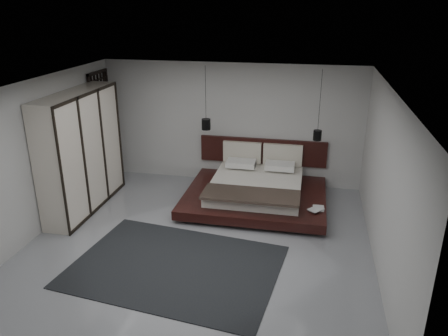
% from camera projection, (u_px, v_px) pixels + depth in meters
% --- Properties ---
extents(floor, '(6.00, 6.00, 0.00)m').
position_uv_depth(floor, '(200.00, 242.00, 7.84)').
color(floor, gray).
rests_on(floor, ground).
extents(ceiling, '(6.00, 6.00, 0.00)m').
position_uv_depth(ceiling, '(196.00, 87.00, 6.84)').
color(ceiling, white).
rests_on(ceiling, wall_back).
extents(wall_back, '(6.00, 0.00, 6.00)m').
position_uv_depth(wall_back, '(231.00, 124.00, 10.09)').
color(wall_back, '#B2B2B0').
rests_on(wall_back, floor).
extents(wall_front, '(6.00, 0.00, 6.00)m').
position_uv_depth(wall_front, '(126.00, 270.00, 4.60)').
color(wall_front, '#B2B2B0').
rests_on(wall_front, floor).
extents(wall_left, '(0.00, 6.00, 6.00)m').
position_uv_depth(wall_left, '(38.00, 158.00, 7.90)').
color(wall_left, '#B2B2B0').
rests_on(wall_left, floor).
extents(wall_right, '(0.00, 6.00, 6.00)m').
position_uv_depth(wall_right, '(385.00, 184.00, 6.78)').
color(wall_right, '#B2B2B0').
rests_on(wall_right, floor).
extents(lattice_screen, '(0.05, 0.90, 2.60)m').
position_uv_depth(lattice_screen, '(103.00, 128.00, 10.17)').
color(lattice_screen, black).
rests_on(lattice_screen, floor).
extents(bed, '(2.92, 2.45, 1.10)m').
position_uv_depth(bed, '(256.00, 189.00, 9.33)').
color(bed, black).
rests_on(bed, floor).
extents(book_lower, '(0.22, 0.29, 0.03)m').
position_uv_depth(book_lower, '(313.00, 208.00, 8.50)').
color(book_lower, '#99724C').
rests_on(book_lower, bed).
extents(book_upper, '(0.35, 0.35, 0.02)m').
position_uv_depth(book_upper, '(312.00, 208.00, 8.46)').
color(book_upper, '#99724C').
rests_on(book_upper, book_lower).
extents(pendant_left, '(0.19, 0.19, 1.38)m').
position_uv_depth(pendant_left, '(206.00, 124.00, 9.55)').
color(pendant_left, black).
rests_on(pendant_left, ceiling).
extents(pendant_right, '(0.17, 0.17, 1.48)m').
position_uv_depth(pendant_right, '(317.00, 135.00, 9.14)').
color(pendant_right, black).
rests_on(pendant_right, ceiling).
extents(wardrobe, '(0.59, 2.48, 2.43)m').
position_uv_depth(wardrobe, '(81.00, 152.00, 8.80)').
color(wardrobe, beige).
rests_on(wardrobe, floor).
extents(rug, '(3.55, 2.74, 0.01)m').
position_uv_depth(rug, '(176.00, 266.00, 7.12)').
color(rug, black).
rests_on(rug, floor).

